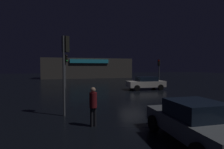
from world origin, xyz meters
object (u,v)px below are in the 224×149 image
object	(u,v)px
traffic_signal_cross_left	(159,67)
pedestrian	(93,103)
car_near	(146,83)
store_building	(88,68)
traffic_signal_main	(66,64)
traffic_signal_opposite	(65,56)
car_far	(194,122)

from	to	relation	value
traffic_signal_cross_left	pedestrian	size ratio (longest dim) A/B	2.17
car_near	store_building	bearing A→B (deg)	99.20
traffic_signal_main	car_near	distance (m)	10.39
traffic_signal_main	traffic_signal_opposite	distance (m)	12.72
traffic_signal_cross_left	pedestrian	xyz separation A→B (m)	(-13.02, -15.90, -1.71)
traffic_signal_main	pedestrian	bearing A→B (deg)	-85.57
traffic_signal_main	car_far	size ratio (longest dim) A/B	1.06
traffic_signal_cross_left	traffic_signal_main	bearing A→B (deg)	-175.71
store_building	traffic_signal_opposite	distance (m)	32.68
pedestrian	traffic_signal_cross_left	bearing A→B (deg)	50.69
store_building	traffic_signal_cross_left	world-z (taller)	store_building
traffic_signal_opposite	car_far	distance (m)	6.91
pedestrian	traffic_signal_opposite	bearing A→B (deg)	119.25
traffic_signal_cross_left	pedestrian	bearing A→B (deg)	-129.31
traffic_signal_cross_left	car_near	world-z (taller)	traffic_signal_cross_left
traffic_signal_cross_left	store_building	bearing A→B (deg)	115.51
pedestrian	store_building	bearing A→B (deg)	83.00
traffic_signal_cross_left	car_near	xyz separation A→B (m)	(-4.96, -5.32, -1.95)
traffic_signal_cross_left	car_near	distance (m)	7.53
traffic_signal_main	traffic_signal_opposite	bearing A→B (deg)	-90.19
store_building	car_near	size ratio (longest dim) A/B	4.70
car_near	pedestrian	size ratio (longest dim) A/B	2.53
traffic_signal_main	traffic_signal_cross_left	world-z (taller)	traffic_signal_main
traffic_signal_opposite	pedestrian	world-z (taller)	traffic_signal_opposite
store_building	car_far	size ratio (longest dim) A/B	5.27
traffic_signal_opposite	pedestrian	xyz separation A→B (m)	(1.19, -2.13, -2.24)
store_building	pedestrian	world-z (taller)	store_building
car_far	pedestrian	size ratio (longest dim) A/B	2.26
traffic_signal_opposite	car_far	bearing A→B (deg)	-47.05
car_far	traffic_signal_opposite	bearing A→B (deg)	132.95
car_near	traffic_signal_cross_left	bearing A→B (deg)	47.04
traffic_signal_main	pedestrian	world-z (taller)	traffic_signal_main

